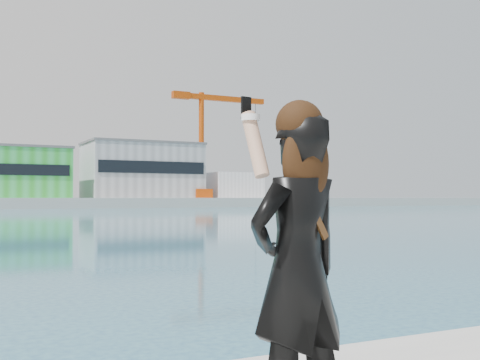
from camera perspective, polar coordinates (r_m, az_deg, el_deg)
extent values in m
cube|color=gray|center=(137.99, -9.26, 0.81)|extent=(25.00, 15.00, 12.00)
cube|color=black|center=(130.81, -8.24, 1.21)|extent=(23.75, 0.20, 2.64)
cube|color=#59595B|center=(138.40, -9.25, 3.40)|extent=(25.50, 15.30, 0.50)
cube|color=silver|center=(144.33, -0.68, -0.51)|extent=(12.00, 10.00, 6.00)
cube|color=#C9450B|center=(136.47, -3.70, -1.28)|extent=(4.00, 4.00, 2.00)
cylinder|color=#C9450B|center=(137.07, -3.69, 3.74)|extent=(1.20, 1.20, 22.00)
cube|color=#C9450B|center=(140.83, -1.42, 7.70)|extent=(20.00, 1.20, 1.20)
cube|color=#C9450B|center=(136.50, -5.62, 8.01)|extent=(4.00, 1.60, 1.60)
cylinder|color=black|center=(143.37, 1.47, 4.31)|extent=(0.10, 0.10, 16.00)
cylinder|color=silver|center=(126.65, -16.07, 0.17)|extent=(0.16, 0.16, 8.00)
cube|color=red|center=(126.92, -15.79, 1.70)|extent=(1.20, 0.04, 0.80)
sphere|color=#EEB40C|center=(69.46, 3.94, -3.38)|extent=(0.50, 0.50, 0.50)
imported|color=black|center=(3.38, 5.47, -8.58)|extent=(0.70, 0.52, 1.74)
sphere|color=black|center=(3.36, 5.67, 5.30)|extent=(0.27, 0.27, 0.27)
ellipsoid|color=black|center=(3.30, 6.27, 1.57)|extent=(0.29, 0.15, 0.47)
cylinder|color=tan|center=(3.30, 1.44, 3.39)|extent=(0.12, 0.21, 0.38)
cylinder|color=white|center=(3.34, 1.01, 5.93)|extent=(0.10, 0.10, 0.03)
cube|color=black|center=(3.38, 0.59, 6.83)|extent=(0.07, 0.02, 0.13)
cube|color=#4C2D14|center=(3.31, 6.84, -2.66)|extent=(0.24, 0.06, 0.36)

